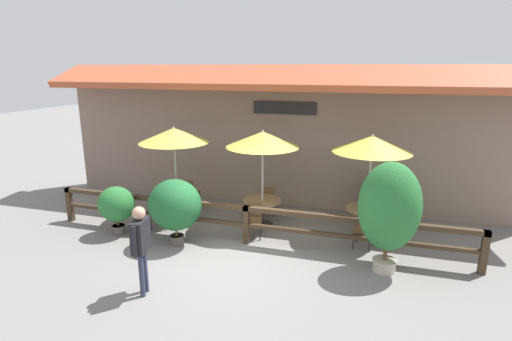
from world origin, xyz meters
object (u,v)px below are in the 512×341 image
(chair_far_wallside, at_px, (365,206))
(patio_umbrella_middle, at_px, (263,139))
(potted_plant_corner_fern, at_px, (116,205))
(dining_table_middle, at_px, (262,205))
(chair_far_streetside, at_px, (365,227))
(chair_near_streetside, at_px, (161,209))
(patio_umbrella_near, at_px, (174,136))
(chair_middle_wallside, at_px, (269,198))
(potted_plant_small_flowering, at_px, (175,205))
(dining_table_near, at_px, (177,197))
(dining_table_far, at_px, (367,213))
(potted_plant_broad_leaf, at_px, (376,194))
(chair_middle_streetside, at_px, (253,218))
(chair_near_wallside, at_px, (190,192))
(potted_plant_entrance_palm, at_px, (389,208))
(pedestrian, at_px, (141,239))
(patio_umbrella_far, at_px, (372,144))

(chair_far_wallside, bearing_deg, patio_umbrella_middle, 18.42)
(potted_plant_corner_fern, bearing_deg, chair_far_wallside, 22.83)
(dining_table_middle, bearing_deg, chair_far_streetside, -12.82)
(chair_near_streetside, bearing_deg, patio_umbrella_near, 74.88)
(chair_middle_wallside, bearing_deg, potted_plant_small_flowering, 56.17)
(patio_umbrella_near, relative_size, dining_table_near, 2.48)
(dining_table_middle, xyz_separation_m, dining_table_far, (2.71, 0.13, 0.00))
(chair_far_wallside, bearing_deg, patio_umbrella_near, 10.97)
(chair_middle_wallside, bearing_deg, dining_table_far, 164.69)
(patio_umbrella_near, xyz_separation_m, patio_umbrella_middle, (2.49, 0.10, 0.00))
(dining_table_far, height_order, potted_plant_broad_leaf, potted_plant_broad_leaf)
(dining_table_near, relative_size, potted_plant_corner_fern, 0.83)
(chair_middle_streetside, bearing_deg, potted_plant_corner_fern, -177.14)
(chair_near_wallside, xyz_separation_m, potted_plant_entrance_palm, (5.62, -2.42, 0.91))
(dining_table_far, distance_m, pedestrian, 5.66)
(chair_near_wallside, distance_m, patio_umbrella_middle, 3.18)
(patio_umbrella_middle, relative_size, chair_middle_streetside, 2.98)
(patio_umbrella_far, height_order, chair_far_wallside, patio_umbrella_far)
(dining_table_middle, relative_size, chair_middle_wallside, 1.20)
(chair_far_wallside, distance_m, potted_plant_small_flowering, 5.08)
(dining_table_near, relative_size, potted_plant_entrance_palm, 0.44)
(chair_near_wallside, distance_m, dining_table_far, 5.23)
(patio_umbrella_near, distance_m, dining_table_far, 5.50)
(dining_table_far, distance_m, chair_far_streetside, 0.75)
(dining_table_far, xyz_separation_m, potted_plant_corner_fern, (-6.07, -1.79, 0.21))
(chair_middle_wallside, bearing_deg, chair_far_streetside, 150.90)
(patio_umbrella_near, height_order, dining_table_near, patio_umbrella_near)
(chair_far_wallside, bearing_deg, chair_near_wallside, 2.02)
(potted_plant_small_flowering, bearing_deg, patio_umbrella_far, 23.73)
(chair_middle_streetside, bearing_deg, chair_far_wallside, 20.30)
(chair_far_streetside, bearing_deg, chair_middle_wallside, 162.99)
(dining_table_near, xyz_separation_m, potted_plant_broad_leaf, (5.41, 1.35, 0.17))
(patio_umbrella_near, distance_m, potted_plant_corner_fern, 2.37)
(chair_far_streetside, bearing_deg, dining_table_middle, 177.49)
(chair_middle_streetside, height_order, patio_umbrella_far, patio_umbrella_far)
(chair_middle_wallside, bearing_deg, dining_table_middle, 90.49)
(potted_plant_corner_fern, height_order, pedestrian, pedestrian)
(patio_umbrella_middle, distance_m, dining_table_middle, 1.78)
(potted_plant_broad_leaf, bearing_deg, dining_table_near, -165.94)
(potted_plant_small_flowering, bearing_deg, chair_middle_streetside, 31.32)
(dining_table_middle, xyz_separation_m, pedestrian, (-1.20, -3.92, 0.55))
(patio_umbrella_near, xyz_separation_m, dining_table_middle, (2.49, 0.10, -1.78))
(patio_umbrella_middle, height_order, chair_far_streetside, patio_umbrella_middle)
(patio_umbrella_near, xyz_separation_m, chair_middle_streetside, (2.47, -0.69, -1.86))
(patio_umbrella_near, bearing_deg, chair_near_wallside, 89.44)
(chair_far_wallside, height_order, potted_plant_small_flowering, potted_plant_small_flowering)
(chair_near_wallside, bearing_deg, chair_middle_wallside, -173.20)
(chair_near_wallside, xyz_separation_m, pedestrian, (1.28, -4.64, 0.63))
(patio_umbrella_middle, height_order, pedestrian, patio_umbrella_middle)
(potted_plant_small_flowering, distance_m, pedestrian, 2.19)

